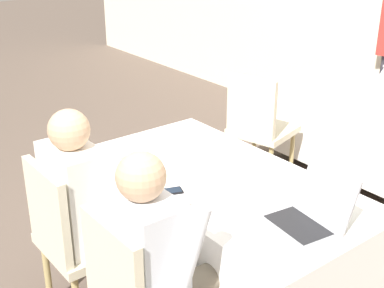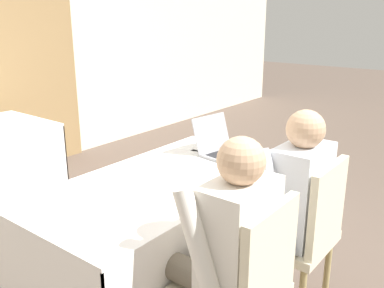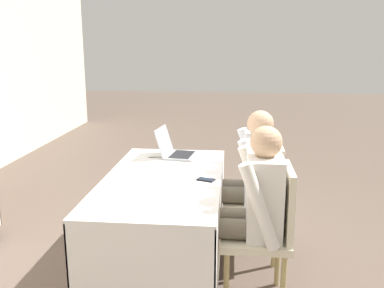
# 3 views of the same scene
# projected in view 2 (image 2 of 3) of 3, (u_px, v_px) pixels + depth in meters

# --- Properties ---
(curtain_panel) EXTENTS (0.98, 0.04, 2.65)m
(curtain_panel) POSITION_uv_depth(u_px,v_px,m) (33.00, 45.00, 4.51)
(curtain_panel) COLOR olive
(curtain_panel) RESTS_ON ground_plane
(conference_table_near) EXTENTS (1.63, 0.84, 0.74)m
(conference_table_near) POSITION_uv_depth(u_px,v_px,m) (164.00, 207.00, 2.49)
(conference_table_near) COLOR white
(conference_table_near) RESTS_ON ground_plane
(laptop) EXTENTS (0.35, 0.36, 0.25)m
(laptop) POSITION_uv_depth(u_px,v_px,m) (223.00, 148.00, 2.85)
(laptop) COLOR #99999E
(laptop) RESTS_ON conference_table_near
(cell_phone) EXTENTS (0.10, 0.14, 0.01)m
(cell_phone) POSITION_uv_depth(u_px,v_px,m) (202.00, 194.00, 2.22)
(cell_phone) COLOR black
(cell_phone) RESTS_ON conference_table_near
(paper_beside_laptop) EXTENTS (0.27, 0.33, 0.00)m
(paper_beside_laptop) POSITION_uv_depth(u_px,v_px,m) (201.00, 147.00, 3.02)
(paper_beside_laptop) COLOR white
(paper_beside_laptop) RESTS_ON conference_table_near
(paper_centre_table) EXTENTS (0.23, 0.31, 0.00)m
(paper_centre_table) POSITION_uv_depth(u_px,v_px,m) (202.00, 157.00, 2.81)
(paper_centre_table) COLOR white
(paper_centre_table) RESTS_ON conference_table_near
(chair_near_left) EXTENTS (0.44, 0.44, 0.92)m
(chair_near_left) POSITION_uv_depth(u_px,v_px,m) (242.00, 286.00, 1.85)
(chair_near_left) COLOR tan
(chair_near_left) RESTS_ON ground_plane
(chair_near_right) EXTENTS (0.44, 0.44, 0.92)m
(chair_near_right) POSITION_uv_depth(u_px,v_px,m) (302.00, 231.00, 2.31)
(chair_near_right) COLOR tan
(chair_near_right) RESTS_ON ground_plane
(person_checkered_shirt) EXTENTS (0.50, 0.52, 1.18)m
(person_checkered_shirt) POSITION_uv_depth(u_px,v_px,m) (223.00, 246.00, 1.86)
(person_checkered_shirt) COLOR #665B4C
(person_checkered_shirt) RESTS_ON ground_plane
(person_white_shirt) EXTENTS (0.50, 0.52, 1.18)m
(person_white_shirt) POSITION_uv_depth(u_px,v_px,m) (286.00, 199.00, 2.33)
(person_white_shirt) COLOR #665B4C
(person_white_shirt) RESTS_ON ground_plane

